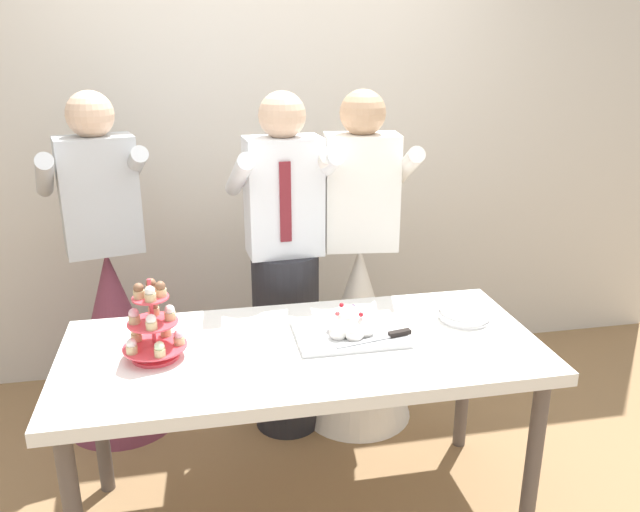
% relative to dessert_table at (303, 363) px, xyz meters
% --- Properties ---
extents(ground_plane, '(8.00, 8.00, 0.00)m').
position_rel_dessert_table_xyz_m(ground_plane, '(0.00, 0.00, -0.70)').
color(ground_plane, olive).
extents(rear_wall, '(5.20, 0.10, 2.90)m').
position_rel_dessert_table_xyz_m(rear_wall, '(0.00, 1.42, 0.75)').
color(rear_wall, beige).
rests_on(rear_wall, ground_plane).
extents(dessert_table, '(1.80, 0.80, 0.78)m').
position_rel_dessert_table_xyz_m(dessert_table, '(0.00, 0.00, 0.00)').
color(dessert_table, white).
rests_on(dessert_table, ground_plane).
extents(cupcake_stand, '(0.23, 0.23, 0.31)m').
position_rel_dessert_table_xyz_m(cupcake_stand, '(-0.54, 0.01, 0.20)').
color(cupcake_stand, '#D83F4C').
rests_on(cupcake_stand, dessert_table).
extents(main_cake_tray, '(0.43, 0.31, 0.13)m').
position_rel_dessert_table_xyz_m(main_cake_tray, '(0.20, 0.05, 0.12)').
color(main_cake_tray, silver).
rests_on(main_cake_tray, dessert_table).
extents(plate_stack, '(0.21, 0.21, 0.05)m').
position_rel_dessert_table_xyz_m(plate_stack, '(0.69, 0.10, 0.10)').
color(plate_stack, white).
rests_on(plate_stack, dessert_table).
extents(person_groom, '(0.49, 0.52, 1.66)m').
position_rel_dessert_table_xyz_m(person_groom, '(0.03, 0.67, 0.05)').
color(person_groom, '#232328').
rests_on(person_groom, ground_plane).
extents(person_bride, '(0.56, 0.56, 1.66)m').
position_rel_dessert_table_xyz_m(person_bride, '(0.40, 0.69, -0.12)').
color(person_bride, white).
rests_on(person_bride, ground_plane).
extents(person_guest, '(0.59, 0.58, 1.66)m').
position_rel_dessert_table_xyz_m(person_guest, '(-0.79, 0.86, -0.12)').
color(person_guest, brown).
rests_on(person_guest, ground_plane).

